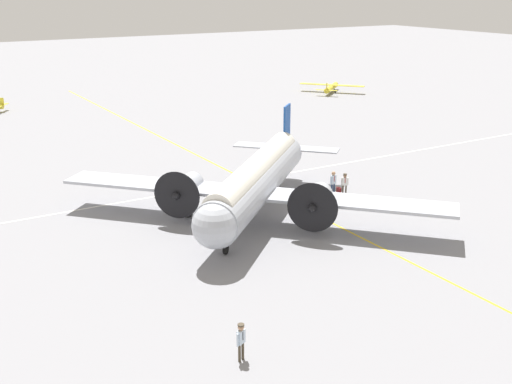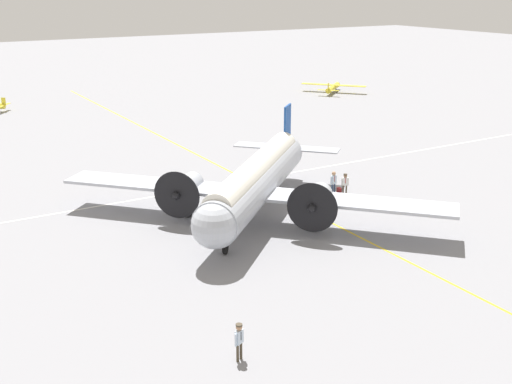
{
  "view_description": "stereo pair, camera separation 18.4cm",
  "coord_description": "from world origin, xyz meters",
  "px_view_note": "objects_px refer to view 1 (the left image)",
  "views": [
    {
      "loc": [
        -35.34,
        21.2,
        15.31
      ],
      "look_at": [
        0.0,
        0.0,
        1.79
      ],
      "focal_mm": 45.0,
      "sensor_mm": 36.0,
      "label": 1
    },
    {
      "loc": [
        -35.43,
        21.04,
        15.31
      ],
      "look_at": [
        0.0,
        0.0,
        1.79
      ],
      "focal_mm": 45.0,
      "sensor_mm": 36.0,
      "label": 2
    }
  ],
  "objects_px": {
    "ramp_agent": "(345,182)",
    "suitcase_upright_spare": "(339,191)",
    "passenger_boarding": "(333,181)",
    "suitcase_near_door": "(317,192)",
    "crew_foreground": "(241,338)",
    "airliner_main": "(254,182)",
    "light_aircraft_distant": "(332,87)"
  },
  "relations": [
    {
      "from": "airliner_main",
      "to": "light_aircraft_distant",
      "type": "xyz_separation_m",
      "value": [
        39.19,
        -36.47,
        -1.84
      ]
    },
    {
      "from": "passenger_boarding",
      "to": "ramp_agent",
      "type": "height_order",
      "value": "passenger_boarding"
    },
    {
      "from": "passenger_boarding",
      "to": "ramp_agent",
      "type": "distance_m",
      "value": 0.86
    },
    {
      "from": "crew_foreground",
      "to": "suitcase_near_door",
      "type": "distance_m",
      "value": 23.01
    },
    {
      "from": "ramp_agent",
      "to": "passenger_boarding",
      "type": "bearing_deg",
      "value": -12.61
    },
    {
      "from": "ramp_agent",
      "to": "suitcase_near_door",
      "type": "relative_size",
      "value": 3.46
    },
    {
      "from": "airliner_main",
      "to": "passenger_boarding",
      "type": "relative_size",
      "value": 11.25
    },
    {
      "from": "crew_foreground",
      "to": "passenger_boarding",
      "type": "xyz_separation_m",
      "value": [
        15.75,
        -16.94,
        0.06
      ]
    },
    {
      "from": "passenger_boarding",
      "to": "suitcase_near_door",
      "type": "height_order",
      "value": "passenger_boarding"
    },
    {
      "from": "airliner_main",
      "to": "light_aircraft_distant",
      "type": "height_order",
      "value": "airliner_main"
    },
    {
      "from": "airliner_main",
      "to": "light_aircraft_distant",
      "type": "relative_size",
      "value": 2.69
    },
    {
      "from": "crew_foreground",
      "to": "passenger_boarding",
      "type": "distance_m",
      "value": 23.13
    },
    {
      "from": "airliner_main",
      "to": "suitcase_upright_spare",
      "type": "distance_m",
      "value": 8.59
    },
    {
      "from": "light_aircraft_distant",
      "to": "crew_foreground",
      "type": "bearing_deg",
      "value": -170.91
    },
    {
      "from": "crew_foreground",
      "to": "passenger_boarding",
      "type": "relative_size",
      "value": 0.93
    },
    {
      "from": "passenger_boarding",
      "to": "ramp_agent",
      "type": "bearing_deg",
      "value": 134.78
    },
    {
      "from": "ramp_agent",
      "to": "suitcase_upright_spare",
      "type": "relative_size",
      "value": 2.87
    },
    {
      "from": "airliner_main",
      "to": "passenger_boarding",
      "type": "bearing_deg",
      "value": 146.63
    },
    {
      "from": "light_aircraft_distant",
      "to": "airliner_main",
      "type": "bearing_deg",
      "value": -173.4
    },
    {
      "from": "airliner_main",
      "to": "suitcase_upright_spare",
      "type": "bearing_deg",
      "value": 145.13
    },
    {
      "from": "light_aircraft_distant",
      "to": "suitcase_near_door",
      "type": "bearing_deg",
      "value": -169.11
    },
    {
      "from": "crew_foreground",
      "to": "light_aircraft_distant",
      "type": "distance_m",
      "value": 70.43
    },
    {
      "from": "suitcase_near_door",
      "to": "ramp_agent",
      "type": "bearing_deg",
      "value": -127.47
    },
    {
      "from": "suitcase_near_door",
      "to": "suitcase_upright_spare",
      "type": "distance_m",
      "value": 1.63
    },
    {
      "from": "ramp_agent",
      "to": "suitcase_upright_spare",
      "type": "xyz_separation_m",
      "value": [
        0.37,
        0.24,
        -0.79
      ]
    },
    {
      "from": "airliner_main",
      "to": "suitcase_upright_spare",
      "type": "height_order",
      "value": "airliner_main"
    },
    {
      "from": "suitcase_near_door",
      "to": "crew_foreground",
      "type": "bearing_deg",
      "value": 135.82
    },
    {
      "from": "suitcase_near_door",
      "to": "light_aircraft_distant",
      "type": "bearing_deg",
      "value": -38.65
    },
    {
      "from": "suitcase_upright_spare",
      "to": "light_aircraft_distant",
      "type": "xyz_separation_m",
      "value": [
        37.98,
        -28.3,
        0.51
      ]
    },
    {
      "from": "passenger_boarding",
      "to": "suitcase_upright_spare",
      "type": "relative_size",
      "value": 3.15
    },
    {
      "from": "crew_foreground",
      "to": "suitcase_near_door",
      "type": "xyz_separation_m",
      "value": [
        16.49,
        -16.02,
        -0.86
      ]
    },
    {
      "from": "airliner_main",
      "to": "suitcase_upright_spare",
      "type": "xyz_separation_m",
      "value": [
        1.21,
        -8.17,
        -2.35
      ]
    }
  ]
}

